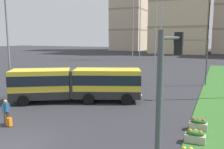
{
  "coord_description": "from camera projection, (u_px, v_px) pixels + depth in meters",
  "views": [
    {
      "loc": [
        9.98,
        -8.83,
        5.85
      ],
      "look_at": [
        0.29,
        12.46,
        2.2
      ],
      "focal_mm": 37.75,
      "sensor_mm": 36.0,
      "label": 1
    }
  ],
  "objects": [
    {
      "name": "articulated_bus",
      "position": [
        77.0,
        84.0,
        21.68
      ],
      "size": [
        11.57,
        7.58,
        3.0
      ],
      "color": "yellow",
      "rests_on": "ground"
    },
    {
      "name": "ground_plane",
      "position": [
        13.0,
        145.0,
        12.93
      ],
      "size": [
        260.0,
        260.0,
        0.0
      ],
      "primitive_type": "plane",
      "color": "#2D2D33"
    },
    {
      "name": "traffic_light_near_right",
      "position": [
        167.0,
        97.0,
        6.93
      ],
      "size": [
        0.28,
        3.16,
        6.05
      ],
      "color": "#474C51",
      "rests_on": "ground"
    },
    {
      "name": "flower_planter_2",
      "position": [
        198.0,
        124.0,
        14.97
      ],
      "size": [
        1.1,
        0.56,
        0.74
      ],
      "color": "#B7AD9E",
      "rests_on": "grass_median"
    },
    {
      "name": "pedestrian_crossing",
      "position": [
        6.0,
        110.0,
        15.95
      ],
      "size": [
        0.36,
        0.58,
        1.74
      ],
      "color": "#4C4238",
      "rests_on": "ground"
    },
    {
      "name": "flower_planter_1",
      "position": [
        195.0,
        136.0,
        13.12
      ],
      "size": [
        1.1,
        0.56,
        0.74
      ],
      "color": "#B7AD9E",
      "rests_on": "grass_median"
    },
    {
      "name": "transmission_pylon",
      "position": [
        148.0,
        0.0,
        61.51
      ],
      "size": [
        9.0,
        6.24,
        28.49
      ],
      "color": "gray",
      "rests_on": "ground"
    },
    {
      "name": "traffic_light_far_right",
      "position": [
        195.0,
        53.0,
        29.13
      ],
      "size": [
        4.28,
        0.28,
        5.8
      ],
      "color": "#474C51",
      "rests_on": "ground"
    },
    {
      "name": "streetlight_left",
      "position": [
        8.0,
        42.0,
        22.51
      ],
      "size": [
        0.7,
        0.28,
        9.95
      ],
      "color": "slate",
      "rests_on": "ground"
    },
    {
      "name": "rolling_suitcase",
      "position": [
        9.0,
        122.0,
        15.69
      ],
      "size": [
        0.38,
        0.27,
        0.97
      ],
      "color": "orange",
      "rests_on": "ground"
    },
    {
      "name": "apartment_tower_west",
      "position": [
        129.0,
        0.0,
        109.92
      ],
      "size": [
        14.52,
        14.66,
        46.21
      ],
      "color": "#C6B299",
      "rests_on": "ground"
    }
  ]
}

